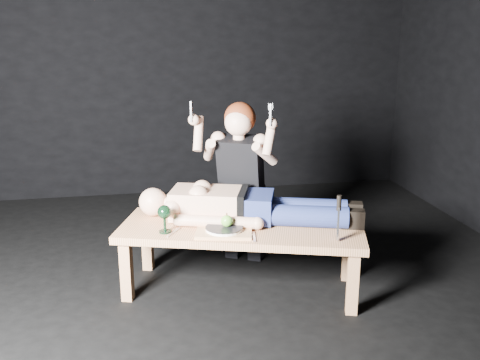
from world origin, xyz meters
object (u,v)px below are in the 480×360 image
Objects in this scene: table at (241,258)px; carving_knife at (338,219)px; kneeling_woman at (243,180)px; lying_man at (250,202)px; serving_tray at (224,232)px; goblet at (165,219)px.

table is 5.45× the size of carving_knife.
kneeling_woman is at bearing 95.16° from table.
table is at bearing -75.60° from kneeling_woman.
carving_knife reaches higher than lying_man.
carving_knife is (0.65, -0.26, 0.13)m from serving_tray.
carving_knife is (1.02, -0.34, 0.05)m from goblet.
carving_knife is at bearing -18.55° from goblet.
table is 1.27× the size of kneeling_woman.
table is at bearing 2.03° from goblet.
goblet is at bearing 167.19° from serving_tray.
kneeling_woman is (0.03, 0.38, 0.05)m from lying_man.
table is 0.74m from carving_knife.
lying_man reaches higher than goblet.
lying_man is at bearing 70.80° from table.
kneeling_woman reaches higher than goblet.
kneeling_woman is 3.55× the size of serving_tray.
kneeling_woman is 6.88× the size of goblet.
lying_man reaches higher than table.
kneeling_woman is (0.11, 0.49, 0.40)m from table.
carving_knife reaches higher than goblet.
lying_man is 4.25× the size of serving_tray.
serving_tray is (-0.13, -0.10, 0.24)m from table.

